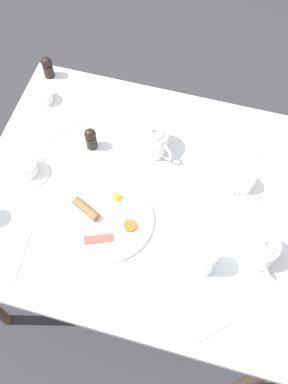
{
  "coord_description": "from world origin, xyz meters",
  "views": [
    {
      "loc": [
        -0.71,
        -0.2,
        2.11
      ],
      "look_at": [
        0.0,
        0.0,
        0.74
      ],
      "focal_mm": 42.0,
      "sensor_mm": 36.0,
      "label": 1
    }
  ],
  "objects_px": {
    "salt_grinder": "(91,138)",
    "breakfast_plate": "(107,218)",
    "fork_by_plate": "(22,254)",
    "fork_spare": "(182,197)",
    "napkin_folded": "(205,318)",
    "teapot_near": "(152,140)",
    "pepper_grinder": "(48,67)",
    "water_glass_short": "(205,260)",
    "spoon_for_tea": "(66,129)",
    "teacup_with_saucer_right": "(28,168)",
    "creamer_jug": "(44,96)",
    "teapot_far": "(259,249)",
    "teacup_with_saucer_left": "(243,183)",
    "knife_by_plate": "(281,143)"
  },
  "relations": [
    {
      "from": "teapot_near",
      "to": "spoon_for_tea",
      "type": "height_order",
      "value": "teapot_near"
    },
    {
      "from": "fork_by_plate",
      "to": "fork_spare",
      "type": "height_order",
      "value": "same"
    },
    {
      "from": "teapot_near",
      "to": "fork_spare",
      "type": "height_order",
      "value": "teapot_near"
    },
    {
      "from": "water_glass_short",
      "to": "creamer_jug",
      "type": "height_order",
      "value": "water_glass_short"
    },
    {
      "from": "breakfast_plate",
      "to": "pepper_grinder",
      "type": "relative_size",
      "value": 3.16
    },
    {
      "from": "teacup_with_saucer_left",
      "to": "fork_by_plate",
      "type": "bearing_deg",
      "value": 124.36
    },
    {
      "from": "salt_grinder",
      "to": "pepper_grinder",
      "type": "bearing_deg",
      "value": 44.54
    },
    {
      "from": "teapot_near",
      "to": "creamer_jug",
      "type": "relative_size",
      "value": 2.06
    },
    {
      "from": "breakfast_plate",
      "to": "napkin_folded",
      "type": "bearing_deg",
      "value": -121.62
    },
    {
      "from": "teapot_near",
      "to": "napkin_folded",
      "type": "height_order",
      "value": "teapot_near"
    },
    {
      "from": "teacup_with_saucer_left",
      "to": "salt_grinder",
      "type": "xyz_separation_m",
      "value": [
        0.02,
        0.56,
        0.02
      ]
    },
    {
      "from": "creamer_jug",
      "to": "pepper_grinder",
      "type": "relative_size",
      "value": 0.9
    },
    {
      "from": "napkin_folded",
      "to": "knife_by_plate",
      "type": "bearing_deg",
      "value": -11.44
    },
    {
      "from": "salt_grinder",
      "to": "water_glass_short",
      "type": "bearing_deg",
      "value": -125.03
    },
    {
      "from": "teapot_far",
      "to": "water_glass_short",
      "type": "bearing_deg",
      "value": -87.37
    },
    {
      "from": "teacup_with_saucer_left",
      "to": "napkin_folded",
      "type": "xyz_separation_m",
      "value": [
        -0.49,
        0.03,
        -0.02
      ]
    },
    {
      "from": "napkin_folded",
      "to": "knife_by_plate",
      "type": "relative_size",
      "value": 0.97
    },
    {
      "from": "teapot_far",
      "to": "water_glass_short",
      "type": "relative_size",
      "value": 1.56
    },
    {
      "from": "knife_by_plate",
      "to": "spoon_for_tea",
      "type": "distance_m",
      "value": 0.81
    },
    {
      "from": "teapot_near",
      "to": "fork_by_plate",
      "type": "bearing_deg",
      "value": 92.66
    },
    {
      "from": "teapot_far",
      "to": "teacup_with_saucer_right",
      "type": "distance_m",
      "value": 0.84
    },
    {
      "from": "fork_spare",
      "to": "breakfast_plate",
      "type": "bearing_deg",
      "value": 123.51
    },
    {
      "from": "knife_by_plate",
      "to": "creamer_jug",
      "type": "bearing_deg",
      "value": 92.6
    },
    {
      "from": "teacup_with_saucer_right",
      "to": "knife_by_plate",
      "type": "bearing_deg",
      "value": -66.94
    },
    {
      "from": "teapot_far",
      "to": "fork_spare",
      "type": "distance_m",
      "value": 0.32
    },
    {
      "from": "fork_spare",
      "to": "spoon_for_tea",
      "type": "bearing_deg",
      "value": 70.99
    },
    {
      "from": "teacup_with_saucer_left",
      "to": "water_glass_short",
      "type": "bearing_deg",
      "value": 167.84
    },
    {
      "from": "breakfast_plate",
      "to": "water_glass_short",
      "type": "relative_size",
      "value": 2.51
    },
    {
      "from": "teapot_far",
      "to": "water_glass_short",
      "type": "height_order",
      "value": "same"
    },
    {
      "from": "teacup_with_saucer_right",
      "to": "pepper_grinder",
      "type": "height_order",
      "value": "pepper_grinder"
    },
    {
      "from": "knife_by_plate",
      "to": "teacup_with_saucer_right",
      "type": "bearing_deg",
      "value": 113.06
    },
    {
      "from": "napkin_folded",
      "to": "spoon_for_tea",
      "type": "bearing_deg",
      "value": 49.54
    },
    {
      "from": "pepper_grinder",
      "to": "spoon_for_tea",
      "type": "bearing_deg",
      "value": -145.89
    },
    {
      "from": "breakfast_plate",
      "to": "teacup_with_saucer_right",
      "type": "height_order",
      "value": "teacup_with_saucer_right"
    },
    {
      "from": "salt_grinder",
      "to": "napkin_folded",
      "type": "relative_size",
      "value": 0.59
    },
    {
      "from": "teapot_near",
      "to": "spoon_for_tea",
      "type": "distance_m",
      "value": 0.34
    },
    {
      "from": "creamer_jug",
      "to": "fork_by_plate",
      "type": "bearing_deg",
      "value": -165.35
    },
    {
      "from": "fork_spare",
      "to": "salt_grinder",
      "type": "bearing_deg",
      "value": 71.96
    },
    {
      "from": "teapot_far",
      "to": "water_glass_short",
      "type": "distance_m",
      "value": 0.18
    },
    {
      "from": "teacup_with_saucer_left",
      "to": "knife_by_plate",
      "type": "relative_size",
      "value": 0.86
    },
    {
      "from": "water_glass_short",
      "to": "napkin_folded",
      "type": "xyz_separation_m",
      "value": [
        -0.16,
        -0.04,
        -0.06
      ]
    },
    {
      "from": "teacup_with_saucer_left",
      "to": "creamer_jug",
      "type": "xyz_separation_m",
      "value": [
        0.18,
        0.81,
        -0.0
      ]
    },
    {
      "from": "salt_grinder",
      "to": "fork_by_plate",
      "type": "height_order",
      "value": "salt_grinder"
    },
    {
      "from": "salt_grinder",
      "to": "napkin_folded",
      "type": "height_order",
      "value": "salt_grinder"
    },
    {
      "from": "pepper_grinder",
      "to": "water_glass_short",
      "type": "bearing_deg",
      "value": -129.17
    },
    {
      "from": "salt_grinder",
      "to": "breakfast_plate",
      "type": "bearing_deg",
      "value": -151.67
    },
    {
      "from": "creamer_jug",
      "to": "knife_by_plate",
      "type": "distance_m",
      "value": 0.93
    },
    {
      "from": "teapot_far",
      "to": "fork_spare",
      "type": "xyz_separation_m",
      "value": [
        0.14,
        0.28,
        -0.05
      ]
    },
    {
      "from": "spoon_for_tea",
      "to": "pepper_grinder",
      "type": "bearing_deg",
      "value": 34.11
    },
    {
      "from": "teacup_with_saucer_right",
      "to": "creamer_jug",
      "type": "bearing_deg",
      "value": 11.44
    }
  ]
}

